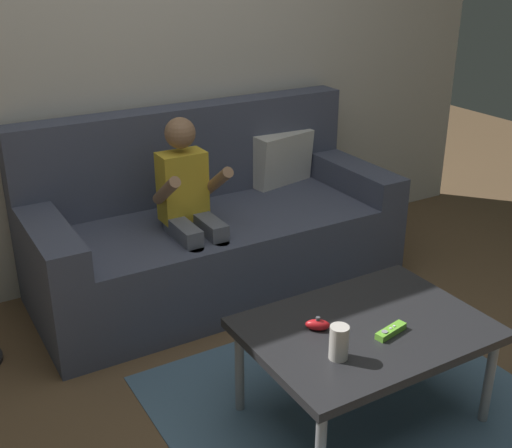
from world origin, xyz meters
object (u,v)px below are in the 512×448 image
at_px(couch, 212,230).
at_px(soda_can, 339,342).
at_px(person_seated_on_couch, 190,206).
at_px(game_remote_lime_near_edge, 391,331).
at_px(coffee_table, 366,334).
at_px(nunchuk_red, 318,325).

distance_m(couch, soda_can, 1.39).
bearing_deg(person_seated_on_couch, soda_can, -90.35).
bearing_deg(person_seated_on_couch, game_remote_lime_near_edge, -78.09).
bearing_deg(coffee_table, person_seated_on_couch, 100.93).
distance_m(game_remote_lime_near_edge, soda_can, 0.26).
distance_m(person_seated_on_couch, game_remote_lime_near_edge, 1.19).
height_order(person_seated_on_couch, soda_can, person_seated_on_couch).
relative_size(game_remote_lime_near_edge, nunchuk_red, 1.47).
distance_m(couch, coffee_table, 1.26).
height_order(person_seated_on_couch, coffee_table, person_seated_on_couch).
xyz_separation_m(game_remote_lime_near_edge, soda_can, (-0.25, -0.02, 0.05)).
bearing_deg(couch, nunchuk_red, -98.21).
bearing_deg(person_seated_on_couch, nunchuk_red, -88.02).
bearing_deg(game_remote_lime_near_edge, coffee_table, 113.06).
height_order(couch, coffee_table, couch).
distance_m(couch, nunchuk_red, 1.20).
relative_size(couch, game_remote_lime_near_edge, 12.98).
bearing_deg(couch, game_remote_lime_near_edge, -88.39).
height_order(game_remote_lime_near_edge, soda_can, soda_can).
bearing_deg(person_seated_on_couch, couch, 42.45).
height_order(couch, nunchuk_red, couch).
bearing_deg(nunchuk_red, couch, 81.79).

